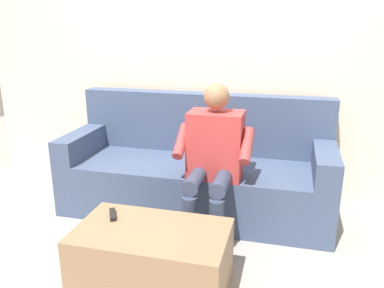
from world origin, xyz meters
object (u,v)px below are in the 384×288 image
Objects in this scene: remote_black at (113,214)px; coffee_table at (152,259)px; person_solo_seated at (213,154)px; couch at (197,173)px.

coffee_table is at bearing 43.28° from remote_black.
person_solo_seated is (-0.21, -0.71, 0.43)m from coffee_table.
coffee_table is 0.78× the size of person_solo_seated.
remote_black reaches higher than coffee_table.
remote_black is at bearing -18.71° from coffee_table.
person_solo_seated is 0.82m from remote_black.
remote_black is (0.49, 0.62, -0.23)m from person_solo_seated.
person_solo_seated reaches higher than couch.
couch is at bearing -61.23° from person_solo_seated.
coffee_table is (0.00, 1.10, -0.12)m from couch.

